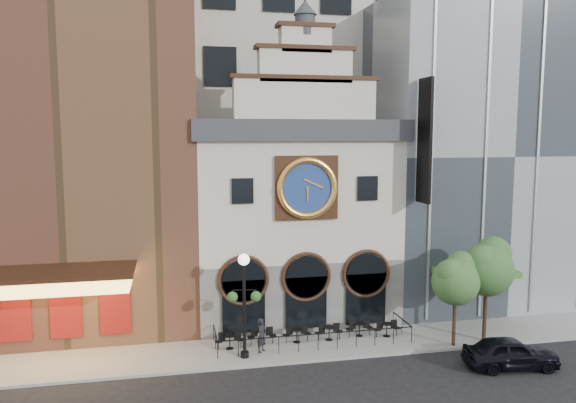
{
  "coord_description": "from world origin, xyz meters",
  "views": [
    {
      "loc": [
        -7.45,
        -26.39,
        11.59
      ],
      "look_at": [
        -0.62,
        6.0,
        7.54
      ],
      "focal_mm": 35.0,
      "sensor_mm": 36.0,
      "label": 1
    }
  ],
  "objects_px": {
    "bistro_4": "(359,328)",
    "pedestrian": "(262,335)",
    "bistro_3": "(329,332)",
    "car_right": "(511,353)",
    "lamppost": "(244,294)",
    "tree_left": "(456,278)",
    "bistro_5": "(387,328)",
    "bistro_2": "(297,334)",
    "tree_right": "(487,266)",
    "bistro_0": "(230,340)",
    "bistro_1": "(262,336)"
  },
  "relations": [
    {
      "from": "bistro_4",
      "to": "pedestrian",
      "type": "height_order",
      "value": "pedestrian"
    },
    {
      "from": "bistro_0",
      "to": "tree_right",
      "type": "relative_size",
      "value": 0.27
    },
    {
      "from": "bistro_2",
      "to": "car_right",
      "type": "height_order",
      "value": "car_right"
    },
    {
      "from": "bistro_2",
      "to": "bistro_1",
      "type": "bearing_deg",
      "value": 175.55
    },
    {
      "from": "lamppost",
      "to": "tree_left",
      "type": "relative_size",
      "value": 1.06
    },
    {
      "from": "bistro_2",
      "to": "lamppost",
      "type": "xyz_separation_m",
      "value": [
        -3.08,
        -1.45,
        2.89
      ]
    },
    {
      "from": "car_right",
      "to": "lamppost",
      "type": "xyz_separation_m",
      "value": [
        -12.77,
        3.7,
        2.71
      ]
    },
    {
      "from": "bistro_1",
      "to": "pedestrian",
      "type": "relative_size",
      "value": 0.87
    },
    {
      "from": "car_right",
      "to": "bistro_4",
      "type": "bearing_deg",
      "value": 55.6
    },
    {
      "from": "bistro_5",
      "to": "lamppost",
      "type": "height_order",
      "value": "lamppost"
    },
    {
      "from": "bistro_2",
      "to": "bistro_3",
      "type": "bearing_deg",
      "value": -0.91
    },
    {
      "from": "car_right",
      "to": "pedestrian",
      "type": "bearing_deg",
      "value": 77.5
    },
    {
      "from": "bistro_2",
      "to": "tree_right",
      "type": "bearing_deg",
      "value": -10.0
    },
    {
      "from": "bistro_2",
      "to": "bistro_4",
      "type": "relative_size",
      "value": 1.0
    },
    {
      "from": "bistro_5",
      "to": "car_right",
      "type": "bearing_deg",
      "value": -47.83
    },
    {
      "from": "bistro_2",
      "to": "bistro_5",
      "type": "distance_m",
      "value": 5.18
    },
    {
      "from": "pedestrian",
      "to": "tree_right",
      "type": "relative_size",
      "value": 0.31
    },
    {
      "from": "bistro_3",
      "to": "bistro_5",
      "type": "xyz_separation_m",
      "value": [
        3.34,
        -0.14,
        0.0
      ]
    },
    {
      "from": "bistro_4",
      "to": "tree_right",
      "type": "relative_size",
      "value": 0.27
    },
    {
      "from": "bistro_2",
      "to": "bistro_4",
      "type": "xyz_separation_m",
      "value": [
        3.68,
        0.21,
        0.0
      ]
    },
    {
      "from": "bistro_4",
      "to": "car_right",
      "type": "height_order",
      "value": "car_right"
    },
    {
      "from": "bistro_2",
      "to": "pedestrian",
      "type": "xyz_separation_m",
      "value": [
        -2.1,
        -0.9,
        0.44
      ]
    },
    {
      "from": "pedestrian",
      "to": "tree_right",
      "type": "height_order",
      "value": "tree_right"
    },
    {
      "from": "bistro_4",
      "to": "bistro_5",
      "type": "height_order",
      "value": "same"
    },
    {
      "from": "bistro_4",
      "to": "lamppost",
      "type": "height_order",
      "value": "lamppost"
    },
    {
      "from": "bistro_1",
      "to": "bistro_3",
      "type": "xyz_separation_m",
      "value": [
        3.75,
        -0.18,
        0.0
      ]
    },
    {
      "from": "bistro_3",
      "to": "car_right",
      "type": "relative_size",
      "value": 0.34
    },
    {
      "from": "bistro_1",
      "to": "bistro_4",
      "type": "bearing_deg",
      "value": 0.57
    },
    {
      "from": "bistro_4",
      "to": "pedestrian",
      "type": "relative_size",
      "value": 0.87
    },
    {
      "from": "bistro_5",
      "to": "lamppost",
      "type": "relative_size",
      "value": 0.29
    },
    {
      "from": "car_right",
      "to": "tree_right",
      "type": "bearing_deg",
      "value": -2.61
    },
    {
      "from": "bistro_5",
      "to": "car_right",
      "type": "relative_size",
      "value": 0.34
    },
    {
      "from": "bistro_4",
      "to": "bistro_0",
      "type": "bearing_deg",
      "value": -177.17
    },
    {
      "from": "bistro_3",
      "to": "tree_right",
      "type": "bearing_deg",
      "value": -11.93
    },
    {
      "from": "bistro_2",
      "to": "bistro_4",
      "type": "distance_m",
      "value": 3.69
    },
    {
      "from": "bistro_4",
      "to": "bistro_2",
      "type": "bearing_deg",
      "value": -176.81
    },
    {
      "from": "bistro_0",
      "to": "lamppost",
      "type": "distance_m",
      "value": 3.23
    },
    {
      "from": "bistro_0",
      "to": "bistro_2",
      "type": "xyz_separation_m",
      "value": [
        3.71,
        0.16,
        0.0
      ]
    },
    {
      "from": "bistro_0",
      "to": "tree_right",
      "type": "height_order",
      "value": "tree_right"
    },
    {
      "from": "bistro_0",
      "to": "car_right",
      "type": "height_order",
      "value": "car_right"
    },
    {
      "from": "bistro_0",
      "to": "pedestrian",
      "type": "height_order",
      "value": "pedestrian"
    },
    {
      "from": "car_right",
      "to": "lamppost",
      "type": "height_order",
      "value": "lamppost"
    },
    {
      "from": "car_right",
      "to": "lamppost",
      "type": "distance_m",
      "value": 13.57
    },
    {
      "from": "car_right",
      "to": "bistro_5",
      "type": "bearing_deg",
      "value": 49.49
    },
    {
      "from": "pedestrian",
      "to": "tree_right",
      "type": "xyz_separation_m",
      "value": [
        12.38,
        -0.91,
        3.33
      ]
    },
    {
      "from": "bistro_4",
      "to": "pedestrian",
      "type": "bearing_deg",
      "value": -169.13
    },
    {
      "from": "bistro_0",
      "to": "bistro_4",
      "type": "bearing_deg",
      "value": 2.83
    },
    {
      "from": "bistro_2",
      "to": "tree_right",
      "type": "xyz_separation_m",
      "value": [
        10.28,
        -1.81,
        3.77
      ]
    },
    {
      "from": "bistro_0",
      "to": "bistro_1",
      "type": "xyz_separation_m",
      "value": [
        1.78,
        0.31,
        0.0
      ]
    },
    {
      "from": "bistro_1",
      "to": "pedestrian",
      "type": "distance_m",
      "value": 1.16
    }
  ]
}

